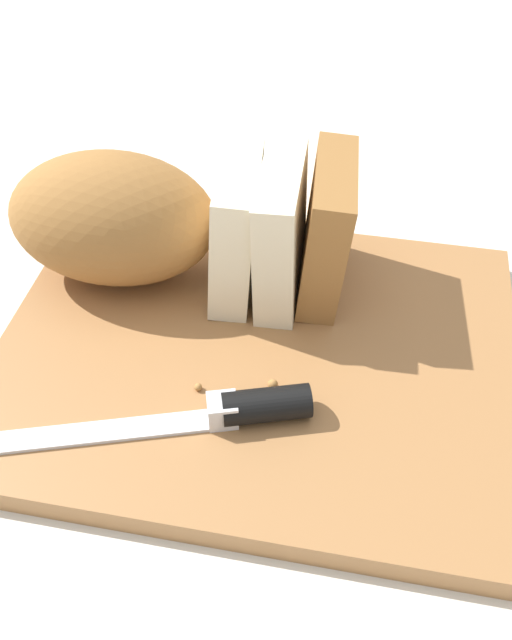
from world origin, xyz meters
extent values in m
plane|color=silver|center=(0.00, 0.00, 0.00)|extent=(3.00, 3.00, 0.00)
cube|color=#9E6B3D|center=(0.00, 0.00, 0.01)|extent=(0.40, 0.32, 0.02)
ellipsoid|color=#996633|center=(-0.12, 0.07, 0.08)|extent=(0.17, 0.11, 0.11)
cube|color=beige|center=(-0.03, 0.07, 0.08)|extent=(0.04, 0.10, 0.11)
cube|color=beige|center=(0.01, 0.07, 0.08)|extent=(0.03, 0.10, 0.11)
cube|color=#996633|center=(0.04, 0.08, 0.08)|extent=(0.04, 0.10, 0.11)
cube|color=silver|center=(-0.10, -0.10, 0.02)|extent=(0.19, 0.07, 0.00)
cylinder|color=black|center=(0.02, -0.06, 0.03)|extent=(0.06, 0.04, 0.02)
cube|color=silver|center=(-0.01, -0.07, 0.03)|extent=(0.02, 0.02, 0.02)
sphere|color=#A8753D|center=(0.02, -0.04, 0.02)|extent=(0.01, 0.01, 0.01)
sphere|color=#A8753D|center=(-0.03, -0.05, 0.02)|extent=(0.01, 0.01, 0.01)
camera|label=1|loc=(0.05, -0.34, 0.40)|focal=38.59mm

